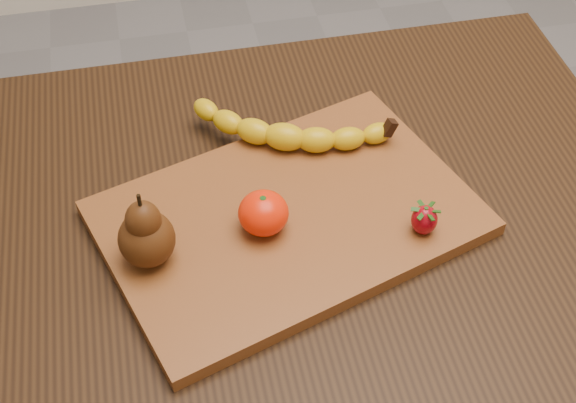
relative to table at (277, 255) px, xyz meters
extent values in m
cube|color=black|center=(0.00, 0.00, 0.08)|extent=(1.00, 0.70, 0.04)
cylinder|color=black|center=(-0.45, 0.30, -0.30)|extent=(0.05, 0.05, 0.72)
cylinder|color=black|center=(0.45, 0.30, -0.30)|extent=(0.05, 0.05, 0.72)
cube|color=brown|center=(0.01, -0.03, 0.11)|extent=(0.52, 0.42, 0.02)
ellipsoid|color=#FE2302|center=(-0.03, -0.05, 0.14)|extent=(0.07, 0.07, 0.05)
camera|label=1|loc=(-0.13, -0.70, 0.85)|focal=50.00mm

